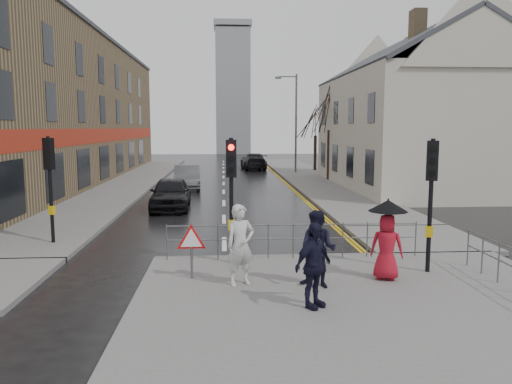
{
  "coord_description": "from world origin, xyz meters",
  "views": [
    {
      "loc": [
        -0.01,
        -13.11,
        3.8
      ],
      "look_at": [
        1.19,
        5.07,
        1.45
      ],
      "focal_mm": 35.0,
      "sensor_mm": 36.0,
      "label": 1
    }
  ],
  "objects": [
    {
      "name": "street_lamp",
      "position": [
        5.82,
        28.0,
        4.71
      ],
      "size": [
        1.83,
        0.25,
        8.0
      ],
      "color": "#595B5E",
      "rests_on": "right_pavement"
    },
    {
      "name": "pedestrian_with_umbrella",
      "position": [
        3.92,
        -1.56,
        1.23
      ],
      "size": [
        0.96,
        0.96,
        1.95
      ],
      "color": "#A91324",
      "rests_on": "near_pavement"
    },
    {
      "name": "pavement_bridge_right",
      "position": [
        6.5,
        3.0,
        0.07
      ],
      "size": [
        4.0,
        4.2,
        0.14
      ],
      "primitive_type": "cube",
      "color": "#605E5B",
      "rests_on": "ground"
    },
    {
      "name": "pedestrian_d",
      "position": [
        1.8,
        -3.35,
        1.02
      ],
      "size": [
        1.07,
        0.99,
        1.77
      ],
      "primitive_type": "imported",
      "rotation": [
        0.0,
        0.0,
        0.69
      ],
      "color": "black",
      "rests_on": "near_pavement"
    },
    {
      "name": "church_tower",
      "position": [
        1.5,
        62.0,
        9.0
      ],
      "size": [
        5.0,
        5.0,
        18.0
      ],
      "primitive_type": "cube",
      "color": "gray",
      "rests_on": "ground"
    },
    {
      "name": "tree_near",
      "position": [
        7.5,
        22.0,
        5.14
      ],
      "size": [
        2.4,
        2.4,
        6.58
      ],
      "color": "#2F221A",
      "rests_on": "right_pavement"
    },
    {
      "name": "pedestrian_a",
      "position": [
        0.37,
        -1.74,
        1.09
      ],
      "size": [
        0.81,
        0.68,
        1.9
      ],
      "primitive_type": "imported",
      "rotation": [
        0.0,
        0.0,
        0.39
      ],
      "color": "beige",
      "rests_on": "near_pavement"
    },
    {
      "name": "traffic_signal_near_right",
      "position": [
        5.2,
        -1.0,
        2.46
      ],
      "size": [
        0.34,
        0.33,
        3.4
      ],
      "color": "black",
      "rests_on": "near_pavement"
    },
    {
      "name": "car_mid",
      "position": [
        -2.28,
        18.18,
        0.74
      ],
      "size": [
        1.88,
        4.59,
        1.48
      ],
      "primitive_type": "imported",
      "rotation": [
        0.0,
        0.0,
        0.07
      ],
      "color": "#4C4E52",
      "rests_on": "ground"
    },
    {
      "name": "car_parked",
      "position": [
        -2.5,
        10.32,
        0.75
      ],
      "size": [
        1.88,
        4.43,
        1.49
      ],
      "primitive_type": "imported",
      "rotation": [
        0.0,
        0.0,
        0.03
      ],
      "color": "black",
      "rests_on": "ground"
    },
    {
      "name": "building_right_cream",
      "position": [
        12.0,
        18.0,
        4.78
      ],
      "size": [
        9.0,
        16.4,
        10.1
      ],
      "color": "#BCB2A4",
      "rests_on": "ground"
    },
    {
      "name": "ground",
      "position": [
        0.0,
        0.0,
        0.0
      ],
      "size": [
        120.0,
        120.0,
        0.0
      ],
      "primitive_type": "plane",
      "color": "black",
      "rests_on": "ground"
    },
    {
      "name": "warning_sign",
      "position": [
        -0.8,
        -1.21,
        1.04
      ],
      "size": [
        0.8,
        0.07,
        1.35
      ],
      "color": "#595B5E",
      "rests_on": "near_pavement"
    },
    {
      "name": "building_left_terrace",
      "position": [
        -12.0,
        22.0,
        5.0
      ],
      "size": [
        8.0,
        42.0,
        10.0
      ],
      "primitive_type": "cube",
      "color": "olive",
      "rests_on": "ground"
    },
    {
      "name": "traffic_signal_near_left",
      "position": [
        0.2,
        0.2,
        2.46
      ],
      "size": [
        0.28,
        0.27,
        3.4
      ],
      "color": "black",
      "rests_on": "near_pavement"
    },
    {
      "name": "right_pavement",
      "position": [
        6.5,
        25.0,
        0.07
      ],
      "size": [
        4.0,
        40.0,
        0.14
      ],
      "primitive_type": "cube",
      "color": "#605E5B",
      "rests_on": "ground"
    },
    {
      "name": "left_pavement",
      "position": [
        -6.5,
        23.0,
        0.07
      ],
      "size": [
        4.0,
        44.0,
        0.14
      ],
      "primitive_type": "cube",
      "color": "#605E5B",
      "rests_on": "ground"
    },
    {
      "name": "near_pavement",
      "position": [
        3.0,
        -3.5,
        0.07
      ],
      "size": [
        10.0,
        9.0,
        0.14
      ],
      "primitive_type": "cube",
      "color": "#605E5B",
      "rests_on": "ground"
    },
    {
      "name": "traffic_signal_far_left",
      "position": [
        -5.5,
        3.0,
        2.46
      ],
      "size": [
        0.34,
        0.33,
        3.4
      ],
      "color": "black",
      "rests_on": "left_pavement"
    },
    {
      "name": "guard_railing_front",
      "position": [
        1.95,
        0.6,
        0.86
      ],
      "size": [
        7.14,
        0.04,
        1.0
      ],
      "color": "#595B5E",
      "rests_on": "near_pavement"
    },
    {
      "name": "tree_far",
      "position": [
        8.0,
        30.0,
        4.42
      ],
      "size": [
        2.4,
        2.4,
        5.64
      ],
      "color": "#2F221A",
      "rests_on": "right_pavement"
    },
    {
      "name": "pedestrian_b",
      "position": [
        2.15,
        -2.04,
        1.03
      ],
      "size": [
        1.09,
        1.01,
        1.79
      ],
      "primitive_type": "imported",
      "rotation": [
        0.0,
        0.0,
        -0.51
      ],
      "color": "black",
      "rests_on": "near_pavement"
    },
    {
      "name": "car_far",
      "position": [
        2.78,
        32.86,
        0.74
      ],
      "size": [
        2.36,
        5.21,
        1.48
      ],
      "primitive_type": "imported",
      "rotation": [
        0.0,
        0.0,
        3.2
      ],
      "color": "black",
      "rests_on": "ground"
    }
  ]
}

